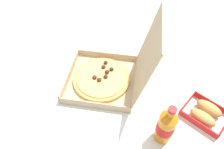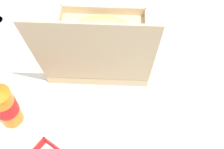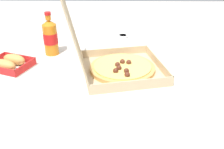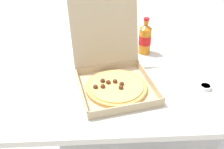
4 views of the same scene
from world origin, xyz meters
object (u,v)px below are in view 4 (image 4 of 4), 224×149
object	(u,v)px
bread_side_box	(115,38)
dipping_sauce_cup	(205,87)
chair	(105,48)
pizza_box_open	(114,76)
paper_menu	(58,45)
cola_bottle	(145,39)

from	to	relation	value
bread_side_box	dipping_sauce_cup	xyz separation A→B (m)	(0.42, -0.54, -0.01)
chair	pizza_box_open	size ratio (longest dim) A/B	1.66
bread_side_box	dipping_sauce_cup	bearing A→B (deg)	-52.38
dipping_sauce_cup	chair	bearing A→B (deg)	117.15
dipping_sauce_cup	paper_menu	bearing A→B (deg)	147.42
chair	dipping_sauce_cup	distance (m)	1.07
cola_bottle	dipping_sauce_cup	size ratio (longest dim) A/B	4.00
cola_bottle	bread_side_box	bearing A→B (deg)	136.80
cola_bottle	paper_menu	world-z (taller)	cola_bottle
pizza_box_open	paper_menu	world-z (taller)	pizza_box_open
chair	paper_menu	distance (m)	0.58
paper_menu	dipping_sauce_cup	distance (m)	0.94
dipping_sauce_cup	cola_bottle	bearing A→B (deg)	122.88
chair	cola_bottle	bearing A→B (deg)	-67.32
bread_side_box	paper_menu	size ratio (longest dim) A/B	1.10
dipping_sauce_cup	bread_side_box	bearing A→B (deg)	127.62
cola_bottle	dipping_sauce_cup	world-z (taller)	cola_bottle
chair	pizza_box_open	world-z (taller)	pizza_box_open
paper_menu	bread_side_box	bearing A→B (deg)	6.03
chair	cola_bottle	distance (m)	0.68
cola_bottle	paper_menu	xyz separation A→B (m)	(-0.54, 0.12, -0.09)
bread_side_box	paper_menu	xyz separation A→B (m)	(-0.37, -0.04, -0.02)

